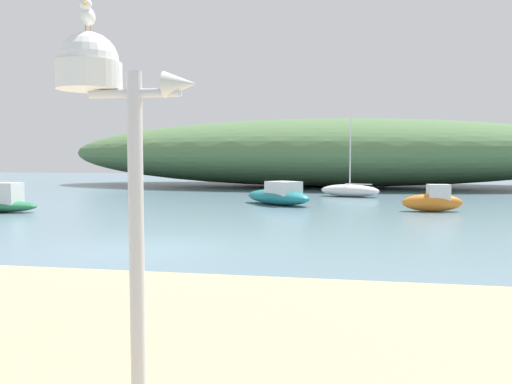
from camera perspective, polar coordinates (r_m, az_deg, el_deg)
The scene contains 7 objects.
ground_plane at distance 14.16m, azimuth -10.96°, elevation -5.99°, with size 120.00×120.00×0.00m, color slate.
distant_hill at distance 43.73m, azimuth 7.72°, elevation 4.21°, with size 43.55×15.45×5.46m, color #517547.
mast_structure at distance 4.38m, azimuth -16.08°, elevation 9.02°, with size 1.13×0.51×3.16m.
seagull_on_radar at distance 4.53m, azimuth -17.64°, elevation 17.74°, with size 0.18×0.32×0.23m.
sailboat_inner_mooring at distance 32.18m, azimuth 10.04°, elevation 0.19°, with size 3.77×2.20×4.68m.
motorboat_far_right at distance 26.44m, azimuth 2.47°, elevation -0.36°, with size 4.25×3.89×1.18m.
motorboat_centre_water at distance 24.45m, azimuth 18.52°, elevation -0.88°, with size 2.68×1.08×1.19m.
Camera 1 is at (5.17, -12.96, 2.39)m, focal length 37.23 mm.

